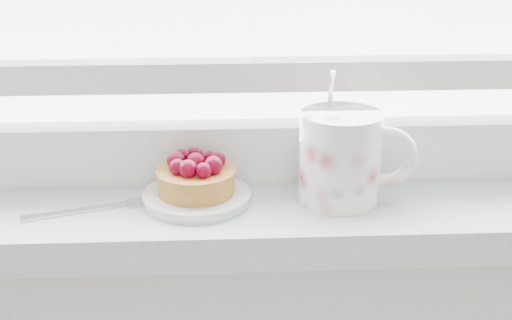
{
  "coord_description": "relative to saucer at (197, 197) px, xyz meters",
  "views": [
    {
      "loc": [
        -0.02,
        1.15,
        1.28
      ],
      "look_at": [
        0.02,
        1.88,
        1.0
      ],
      "focal_mm": 50.0,
      "sensor_mm": 36.0,
      "label": 1
    }
  ],
  "objects": [
    {
      "name": "floral_mug",
      "position": [
        0.17,
        -0.0,
        0.05
      ],
      "size": [
        0.14,
        0.1,
        0.15
      ],
      "color": "silver",
      "rests_on": "windowsill"
    },
    {
      "name": "raspberry_tart",
      "position": [
        -0.0,
        0.0,
        0.03
      ],
      "size": [
        0.09,
        0.09,
        0.05
      ],
      "color": "#965C20",
      "rests_on": "saucer"
    },
    {
      "name": "fork",
      "position": [
        -0.11,
        -0.01,
        -0.0
      ],
      "size": [
        0.17,
        0.07,
        0.0
      ],
      "color": "silver",
      "rests_on": "windowsill"
    },
    {
      "name": "saucer",
      "position": [
        0.0,
        0.0,
        0.0
      ],
      "size": [
        0.12,
        0.12,
        0.01
      ],
      "primitive_type": "cylinder",
      "color": "silver",
      "rests_on": "windowsill"
    }
  ]
}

